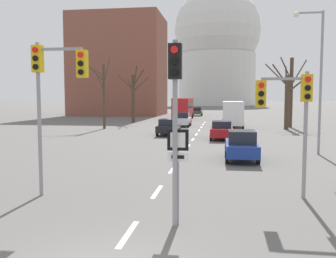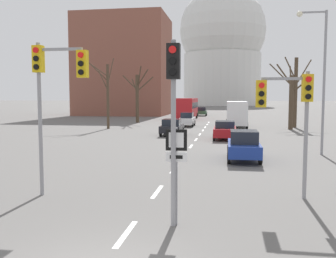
% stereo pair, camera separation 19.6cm
% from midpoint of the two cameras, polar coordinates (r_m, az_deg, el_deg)
% --- Properties ---
extents(lane_stripe_0, '(0.16, 2.00, 0.01)m').
position_cam_midpoint_polar(lane_stripe_0, '(10.34, -5.87, -15.59)').
color(lane_stripe_0, silver).
rests_on(lane_stripe_0, ground_plane).
extents(lane_stripe_1, '(0.16, 2.00, 0.01)m').
position_cam_midpoint_polar(lane_stripe_1, '(14.54, -1.26, -9.52)').
color(lane_stripe_1, silver).
rests_on(lane_stripe_1, ground_plane).
extents(lane_stripe_2, '(0.16, 2.00, 0.01)m').
position_cam_midpoint_polar(lane_stripe_2, '(18.88, 1.19, -6.17)').
color(lane_stripe_2, silver).
rests_on(lane_stripe_2, ground_plane).
extents(lane_stripe_3, '(0.16, 2.00, 0.01)m').
position_cam_midpoint_polar(lane_stripe_3, '(23.28, 2.70, -4.08)').
color(lane_stripe_3, silver).
rests_on(lane_stripe_3, ground_plane).
extents(lane_stripe_4, '(0.16, 2.00, 0.01)m').
position_cam_midpoint_polar(lane_stripe_4, '(27.71, 3.72, -2.65)').
color(lane_stripe_4, silver).
rests_on(lane_stripe_4, ground_plane).
extents(lane_stripe_5, '(0.16, 2.00, 0.01)m').
position_cam_midpoint_polar(lane_stripe_5, '(32.16, 4.46, -1.61)').
color(lane_stripe_5, silver).
rests_on(lane_stripe_5, ground_plane).
extents(lane_stripe_6, '(0.16, 2.00, 0.01)m').
position_cam_midpoint_polar(lane_stripe_6, '(36.63, 5.02, -0.83)').
color(lane_stripe_6, silver).
rests_on(lane_stripe_6, ground_plane).
extents(lane_stripe_7, '(0.16, 2.00, 0.01)m').
position_cam_midpoint_polar(lane_stripe_7, '(41.10, 5.46, -0.22)').
color(lane_stripe_7, silver).
rests_on(lane_stripe_7, ground_plane).
extents(lane_stripe_8, '(0.16, 2.00, 0.01)m').
position_cam_midpoint_polar(lane_stripe_8, '(45.58, 5.81, 0.28)').
color(lane_stripe_8, silver).
rests_on(lane_stripe_8, ground_plane).
extents(lane_stripe_9, '(0.16, 2.00, 0.01)m').
position_cam_midpoint_polar(lane_stripe_9, '(50.06, 6.10, 0.68)').
color(lane_stripe_9, silver).
rests_on(lane_stripe_9, ground_plane).
extents(lane_stripe_10, '(0.16, 2.00, 0.01)m').
position_cam_midpoint_polar(lane_stripe_10, '(54.54, 6.34, 1.02)').
color(lane_stripe_10, silver).
rests_on(lane_stripe_10, ground_plane).
extents(traffic_signal_centre_tall, '(0.36, 0.34, 5.17)m').
position_cam_midpoint_polar(traffic_signal_centre_tall, '(10.29, 1.37, 4.77)').
color(traffic_signal_centre_tall, gray).
rests_on(traffic_signal_centre_tall, ground_plane).
extents(traffic_signal_near_left, '(2.03, 0.34, 5.57)m').
position_cam_midpoint_polar(traffic_signal_near_left, '(14.14, -16.68, 7.12)').
color(traffic_signal_near_left, gray).
rests_on(traffic_signal_near_left, ground_plane).
extents(traffic_signal_near_right, '(1.93, 0.34, 4.52)m').
position_cam_midpoint_polar(traffic_signal_near_right, '(13.91, 18.52, 3.77)').
color(traffic_signal_near_right, gray).
rests_on(traffic_signal_near_right, ground_plane).
extents(route_sign_post, '(0.60, 0.08, 2.78)m').
position_cam_midpoint_polar(route_sign_post, '(10.52, 1.81, -4.51)').
color(route_sign_post, gray).
rests_on(route_sign_post, ground_plane).
extents(street_lamp_right, '(1.84, 0.36, 8.93)m').
position_cam_midpoint_polar(street_lamp_right, '(25.33, 22.30, 8.51)').
color(street_lamp_right, gray).
rests_on(street_lamp_right, ground_plane).
extents(sedan_near_left, '(1.92, 4.12, 1.72)m').
position_cam_midpoint_polar(sedan_near_left, '(73.68, 5.26, 2.68)').
color(sedan_near_left, '#2D4C33').
rests_on(sedan_near_left, ground_plane).
extents(sedan_near_right, '(1.75, 4.49, 1.76)m').
position_cam_midpoint_polar(sedan_near_right, '(46.71, 3.07, 1.49)').
color(sedan_near_right, silver).
rests_on(sedan_near_right, ground_plane).
extents(sedan_mid_centre, '(1.97, 3.96, 1.56)m').
position_cam_midpoint_polar(sedan_mid_centre, '(35.64, 0.76, 0.32)').
color(sedan_mid_centre, black).
rests_on(sedan_mid_centre, ground_plane).
extents(sedan_far_left, '(1.96, 4.46, 1.60)m').
position_cam_midpoint_polar(sedan_far_left, '(32.64, 8.83, -0.14)').
color(sedan_far_left, maroon).
rests_on(sedan_far_left, ground_plane).
extents(sedan_far_right, '(1.86, 4.28, 1.73)m').
position_cam_midpoint_polar(sedan_far_right, '(21.93, 11.71, -2.43)').
color(sedan_far_right, navy).
rests_on(sedan_far_right, ground_plane).
extents(city_bus, '(2.66, 10.80, 3.48)m').
position_cam_midpoint_polar(city_bus, '(61.26, 3.09, 3.37)').
color(city_bus, red).
rests_on(city_bus, ground_plane).
extents(delivery_truck, '(2.44, 7.20, 3.14)m').
position_cam_midpoint_polar(delivery_truck, '(45.14, 10.54, 2.33)').
color(delivery_truck, '#333842').
rests_on(delivery_truck, ground_plane).
extents(bare_tree_left_near, '(4.93, 4.46, 7.92)m').
position_cam_midpoint_polar(bare_tree_left_near, '(53.86, -4.58, 5.23)').
color(bare_tree_left_near, '#473828').
rests_on(bare_tree_left_near, ground_plane).
extents(bare_tree_right_near, '(5.21, 2.95, 8.38)m').
position_cam_midpoint_polar(bare_tree_right_near, '(47.38, 18.91, 5.68)').
color(bare_tree_right_near, '#473828').
rests_on(bare_tree_right_near, ground_plane).
extents(bare_tree_left_far, '(3.56, 3.45, 8.35)m').
position_cam_midpoint_polar(bare_tree_left_far, '(43.66, -9.20, 5.56)').
color(bare_tree_left_far, '#473828').
rests_on(bare_tree_left_far, ground_plane).
extents(bare_tree_right_far, '(3.49, 2.61, 7.52)m').
position_cam_midpoint_polar(bare_tree_right_far, '(44.33, 18.38, 4.39)').
color(bare_tree_right_far, '#473828').
rests_on(bare_tree_right_far, ground_plane).
extents(capitol_dome, '(38.86, 38.86, 54.89)m').
position_cam_midpoint_polar(capitol_dome, '(176.33, 8.30, 12.33)').
color(capitol_dome, silver).
rests_on(capitol_dome, ground_plane).
extents(apartment_block_left, '(18.00, 14.00, 20.08)m').
position_cam_midpoint_polar(apartment_block_left, '(78.87, -6.64, 9.49)').
color(apartment_block_left, brown).
rests_on(apartment_block_left, ground_plane).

